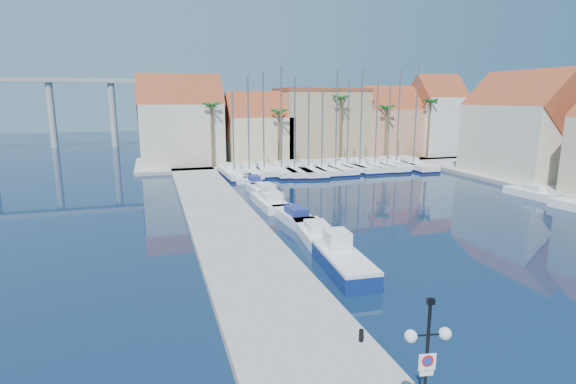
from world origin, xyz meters
The scene contains 39 objects.
ground centered at (0.00, 0.00, 0.00)m, with size 260.00×260.00×0.00m, color black.
quay_west centered at (-9.00, 13.50, 0.25)m, with size 6.00×77.00×0.50m, color gray.
shore_north centered at (10.00, 48.00, 0.25)m, with size 54.00×16.00×0.50m, color gray.
lamp_post centered at (-7.00, -12.95, 3.30)m, with size 1.44×0.55×4.27m.
bollard centered at (-6.60, -7.90, 0.76)m, with size 0.21×0.21×0.52m, color black.
fishing_boat centered at (-3.72, 0.51, 0.76)m, with size 2.63×6.67×2.29m.
motorboat_west_0 centered at (-3.02, 7.25, 0.51)m, with size 2.83×6.97×1.40m.
motorboat_west_1 centered at (-3.09, 12.29, 0.51)m, with size 2.45×6.49×1.40m.
motorboat_west_2 centered at (-3.69, 18.17, 0.51)m, with size 2.40×7.11×1.40m.
motorboat_west_3 centered at (-3.02, 23.24, 0.51)m, with size 2.62×7.15×1.40m.
motorboat_west_4 centered at (-3.02, 28.51, 0.51)m, with size 1.69×5.23×1.40m.
motorboat_west_5 centered at (-3.58, 33.41, 0.51)m, with size 2.30×6.67×1.40m.
motorboat_east_1 centered at (24.01, 14.03, 0.51)m, with size 2.26×5.57×1.40m.
sailboat_0 centered at (-4.08, 36.34, 0.56)m, with size 3.23×10.83×11.26m.
sailboat_1 centered at (-1.91, 36.40, 0.59)m, with size 3.60×10.70×13.20m.
sailboat_2 centered at (0.16, 36.47, 0.65)m, with size 2.21×8.08×13.76m.
sailboat_3 centered at (2.47, 35.90, 0.62)m, with size 2.84×9.92×14.51m.
sailboat_4 centered at (4.43, 36.17, 0.57)m, with size 3.58×11.59×13.29m.
sailboat_5 centered at (6.31, 35.73, 0.56)m, with size 3.75×11.67×11.98m.
sailboat_6 centered at (8.36, 35.87, 0.56)m, with size 2.75×10.39×11.27m.
sailboat_7 centered at (10.52, 36.10, 0.60)m, with size 3.36×10.85×14.34m.
sailboat_8 centered at (12.68, 36.79, 0.61)m, with size 2.80×9.40×13.20m.
sailboat_9 centered at (14.42, 36.23, 0.60)m, with size 2.94×10.41×14.35m.
sailboat_10 centered at (16.74, 35.92, 0.59)m, with size 2.57×9.60×12.59m.
sailboat_11 centered at (18.71, 35.94, 0.58)m, with size 3.14×9.98×12.19m.
sailboat_12 centered at (20.76, 36.73, 0.65)m, with size 2.97×8.74×14.41m.
sailboat_13 centered at (22.88, 35.49, 0.60)m, with size 3.30×11.08×14.96m.
building_0 centered at (-10.00, 47.00, 6.52)m, with size 12.30×9.00×13.50m.
building_1 centered at (2.00, 47.00, 5.30)m, with size 10.30×8.00×11.00m.
building_2 centered at (13.00, 48.00, 6.26)m, with size 14.20×10.20×11.50m.
building_3 centered at (25.00, 47.00, 5.86)m, with size 10.30×8.00×12.00m.
building_4 centered at (34.00, 46.00, 6.97)m, with size 8.30×8.00×14.00m.
building_6 centered at (32.00, 24.00, 6.52)m, with size 9.00×14.30×13.50m.
palm_0 centered at (-6.00, 42.00, 9.08)m, with size 2.60×2.60×10.15m.
palm_1 centered at (4.00, 42.00, 8.14)m, with size 2.60×2.60×9.15m.
palm_2 centered at (14.00, 42.00, 10.02)m, with size 2.60×2.60×11.15m.
palm_3 centered at (22.00, 42.00, 8.61)m, with size 2.60×2.60×9.65m.
palm_4 centered at (30.00, 42.00, 9.55)m, with size 2.60×2.60×10.65m.
viaduct centered at (-39.07, 82.00, 10.25)m, with size 48.00×2.20×14.45m.
Camera 1 is at (-14.49, -23.29, 10.46)m, focal length 28.00 mm.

